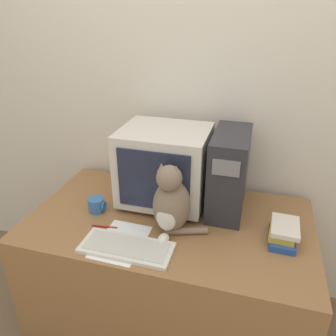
% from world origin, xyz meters
% --- Properties ---
extents(wall_back, '(7.00, 0.05, 2.50)m').
position_xyz_m(wall_back, '(0.00, 0.88, 1.25)').
color(wall_back, beige).
rests_on(wall_back, ground_plane).
extents(desk, '(1.44, 0.81, 0.73)m').
position_xyz_m(desk, '(0.00, 0.41, 0.37)').
color(desk, olive).
rests_on(desk, ground_plane).
extents(crt_monitor, '(0.46, 0.39, 0.42)m').
position_xyz_m(crt_monitor, '(-0.07, 0.57, 0.95)').
color(crt_monitor, beige).
rests_on(crt_monitor, desk).
extents(computer_tower, '(0.18, 0.40, 0.43)m').
position_xyz_m(computer_tower, '(0.27, 0.59, 0.95)').
color(computer_tower, '#28282D').
rests_on(computer_tower, desk).
extents(keyboard, '(0.42, 0.18, 0.02)m').
position_xyz_m(keyboard, '(-0.12, 0.12, 0.74)').
color(keyboard, silver).
rests_on(keyboard, desk).
extents(cat, '(0.28, 0.26, 0.36)m').
position_xyz_m(cat, '(0.03, 0.32, 0.89)').
color(cat, '#7A6651').
rests_on(cat, desk).
extents(book_stack, '(0.14, 0.20, 0.09)m').
position_xyz_m(book_stack, '(0.55, 0.38, 0.78)').
color(book_stack, '#234793').
rests_on(book_stack, desk).
extents(pen, '(0.13, 0.03, 0.01)m').
position_xyz_m(pen, '(-0.29, 0.25, 0.74)').
color(pen, maroon).
rests_on(pen, desk).
extents(paper_sheet, '(0.22, 0.30, 0.00)m').
position_xyz_m(paper_sheet, '(-0.16, 0.16, 0.73)').
color(paper_sheet, white).
rests_on(paper_sheet, desk).
extents(mug, '(0.09, 0.09, 0.08)m').
position_xyz_m(mug, '(-0.39, 0.37, 0.77)').
color(mug, '#33669E').
rests_on(mug, desk).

